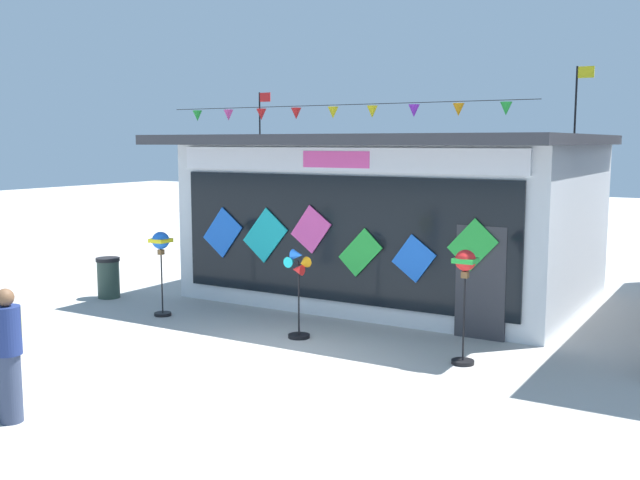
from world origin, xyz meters
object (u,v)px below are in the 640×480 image
(kite_shop_building, at_px, (396,215))
(wind_spinner_left, at_px, (298,280))
(wind_spinner_far_left, at_px, (161,250))
(trash_bin, at_px, (108,277))
(wind_spinner_center_left, at_px, (465,277))
(person_near_camera, at_px, (8,352))

(kite_shop_building, xyz_separation_m, wind_spinner_left, (0.14, -4.32, -0.78))
(wind_spinner_far_left, height_order, trash_bin, wind_spinner_far_left)
(trash_bin, bearing_deg, wind_spinner_center_left, -4.54)
(wind_spinner_far_left, relative_size, wind_spinner_left, 1.06)
(wind_spinner_center_left, bearing_deg, trash_bin, 175.46)
(kite_shop_building, height_order, person_near_camera, kite_shop_building)
(wind_spinner_far_left, distance_m, person_near_camera, 5.68)
(kite_shop_building, xyz_separation_m, wind_spinner_center_left, (3.17, -4.29, -0.44))
(trash_bin, bearing_deg, wind_spinner_far_left, -16.66)
(wind_spinner_center_left, relative_size, trash_bin, 2.00)
(wind_spinner_far_left, distance_m, trash_bin, 2.46)
(person_near_camera, relative_size, trash_bin, 1.87)
(kite_shop_building, relative_size, person_near_camera, 5.03)
(person_near_camera, xyz_separation_m, trash_bin, (-4.51, 5.83, -0.43))
(wind_spinner_center_left, bearing_deg, person_near_camera, -127.55)
(wind_spinner_left, height_order, trash_bin, wind_spinner_left)
(wind_spinner_left, bearing_deg, wind_spinner_center_left, 0.70)
(wind_spinner_left, distance_m, person_near_camera, 5.21)
(wind_spinner_center_left, distance_m, person_near_camera, 6.52)
(wind_spinner_far_left, height_order, person_near_camera, wind_spinner_far_left)
(wind_spinner_center_left, distance_m, trash_bin, 8.55)
(wind_spinner_center_left, bearing_deg, wind_spinner_far_left, 179.90)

